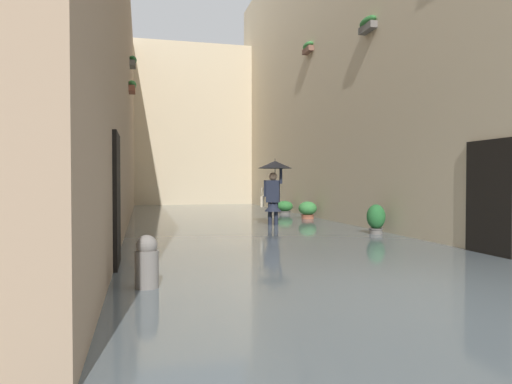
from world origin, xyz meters
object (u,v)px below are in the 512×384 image
at_px(person_wading, 274,181).
at_px(mooring_bollard, 147,270).
at_px(potted_plant_mid_left, 376,221).
at_px(potted_plant_near_left, 285,209).
at_px(potted_plant_far_left, 308,211).

bearing_deg(person_wading, mooring_bollard, 63.40).
bearing_deg(potted_plant_mid_left, potted_plant_near_left, -89.13).
bearing_deg(mooring_bollard, person_wading, -116.60).
distance_m(potted_plant_mid_left, potted_plant_far_left, 4.66).
bearing_deg(mooring_bollard, potted_plant_mid_left, -140.26).
height_order(person_wading, potted_plant_far_left, person_wading).
bearing_deg(potted_plant_far_left, potted_plant_near_left, -88.56).
xyz_separation_m(potted_plant_mid_left, mooring_bollard, (5.44, 4.52, -0.10)).
relative_size(potted_plant_mid_left, potted_plant_near_left, 1.30).
distance_m(person_wading, potted_plant_mid_left, 3.47).
height_order(person_wading, mooring_bollard, person_wading).
distance_m(potted_plant_mid_left, mooring_bollard, 7.07).
bearing_deg(person_wading, potted_plant_near_left, -111.16).
distance_m(potted_plant_near_left, mooring_bollard, 12.77).
relative_size(person_wading, potted_plant_mid_left, 2.33).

